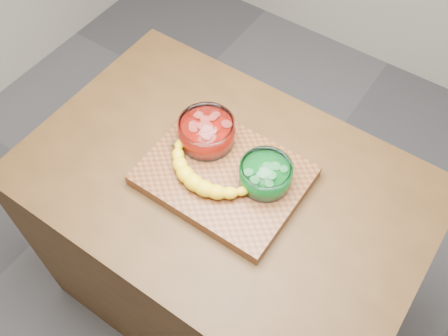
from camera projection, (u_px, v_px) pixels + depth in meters
The scene contains 6 objects.
ground at pixel (224, 291), 2.20m from camera, with size 3.50×3.50×0.00m, color #515155.
counter at pixel (224, 247), 1.83m from camera, with size 1.20×0.80×0.90m, color #492F16.
cutting_board at pixel (224, 176), 1.45m from camera, with size 0.45×0.35×0.04m, color brown.
bowl_red at pixel (207, 132), 1.47m from camera, with size 0.17×0.17×0.08m.
bowl_green at pixel (265, 174), 1.39m from camera, with size 0.15×0.15×0.07m.
banana at pixel (204, 174), 1.40m from camera, with size 0.31×0.15×0.04m, color yellow, non-canonical shape.
Camera 1 is at (0.46, -0.66, 2.12)m, focal length 40.00 mm.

